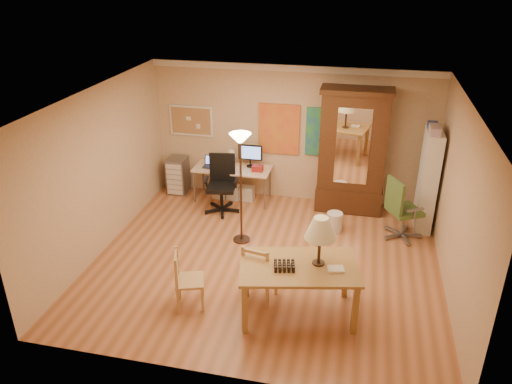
% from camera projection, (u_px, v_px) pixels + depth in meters
% --- Properties ---
extents(floor, '(5.50, 5.50, 0.00)m').
position_uv_depth(floor, '(266.00, 262.00, 8.10)').
color(floor, '#9A5D36').
rests_on(floor, ground).
extents(crown_molding, '(5.50, 0.08, 0.12)m').
position_uv_depth(crown_molding, '(294.00, 68.00, 9.15)').
color(crown_molding, white).
rests_on(crown_molding, floor).
extents(corkboard, '(0.90, 0.04, 0.62)m').
position_uv_depth(corkboard, '(191.00, 121.00, 10.05)').
color(corkboard, tan).
rests_on(corkboard, floor).
extents(art_panel_left, '(0.80, 0.04, 1.00)m').
position_uv_depth(art_panel_left, '(279.00, 129.00, 9.71)').
color(art_panel_left, gold).
rests_on(art_panel_left, floor).
extents(art_panel_right, '(0.75, 0.04, 0.95)m').
position_uv_depth(art_panel_right, '(325.00, 132.00, 9.54)').
color(art_panel_right, '#27649C').
rests_on(art_panel_right, floor).
extents(dining_table, '(1.73, 1.25, 1.47)m').
position_uv_depth(dining_table, '(307.00, 255.00, 6.55)').
color(dining_table, olive).
rests_on(dining_table, floor).
extents(ladder_chair_back, '(0.49, 0.48, 0.91)m').
position_uv_depth(ladder_chair_back, '(259.00, 274.00, 7.05)').
color(ladder_chair_back, '#A18449').
rests_on(ladder_chair_back, floor).
extents(ladder_chair_left, '(0.49, 0.51, 0.87)m').
position_uv_depth(ladder_chair_left, '(188.00, 281.00, 6.92)').
color(ladder_chair_left, '#A18449').
rests_on(ladder_chair_left, floor).
extents(torchiere_lamp, '(0.36, 0.36, 1.96)m').
position_uv_depth(torchiere_lamp, '(240.00, 156.00, 8.05)').
color(torchiere_lamp, '#3F2919').
rests_on(torchiere_lamp, floor).
extents(computer_desk, '(1.53, 0.67, 1.15)m').
position_uv_depth(computer_desk, '(234.00, 180.00, 10.04)').
color(computer_desk, beige).
rests_on(computer_desk, floor).
extents(office_chair_black, '(0.69, 0.69, 1.12)m').
position_uv_depth(office_chair_black, '(222.00, 197.00, 9.62)').
color(office_chair_black, black).
rests_on(office_chair_black, floor).
extents(office_chair_green, '(0.70, 0.69, 1.12)m').
position_uv_depth(office_chair_green, '(401.00, 222.00, 8.70)').
color(office_chair_green, slate).
rests_on(office_chair_green, floor).
extents(drawer_cart, '(0.38, 0.45, 0.76)m').
position_uv_depth(drawer_cart, '(178.00, 175.00, 10.37)').
color(drawer_cart, slate).
rests_on(drawer_cart, floor).
extents(armoire, '(1.30, 0.62, 2.39)m').
position_uv_depth(armoire, '(352.00, 159.00, 9.40)').
color(armoire, '#35170E').
rests_on(armoire, floor).
extents(bookshelf, '(0.27, 0.73, 1.82)m').
position_uv_depth(bookshelf, '(428.00, 181.00, 8.80)').
color(bookshelf, white).
rests_on(bookshelf, floor).
extents(wastebin, '(0.29, 0.29, 0.36)m').
position_uv_depth(wastebin, '(334.00, 222.00, 8.95)').
color(wastebin, silver).
rests_on(wastebin, floor).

